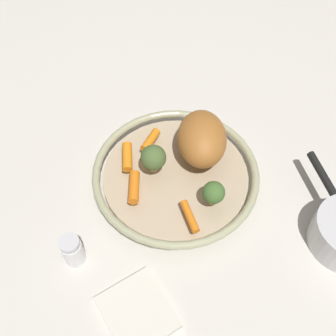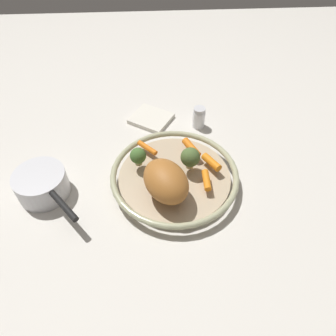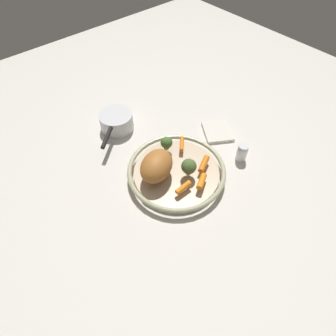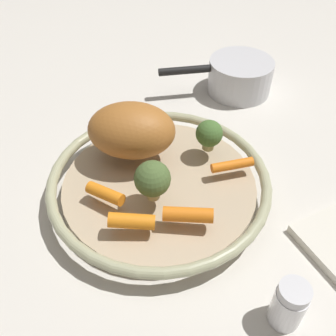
# 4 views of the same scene
# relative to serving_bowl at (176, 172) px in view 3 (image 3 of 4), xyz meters

# --- Properties ---
(ground_plane) EXTENTS (2.45, 2.45, 0.00)m
(ground_plane) POSITION_rel_serving_bowl_xyz_m (0.00, 0.00, -0.02)
(ground_plane) COLOR beige
(serving_bowl) EXTENTS (0.35, 0.35, 0.05)m
(serving_bowl) POSITION_rel_serving_bowl_xyz_m (0.00, 0.00, 0.00)
(serving_bowl) COLOR tan
(serving_bowl) RESTS_ON ground_plane
(roast_chicken_piece) EXTENTS (0.15, 0.17, 0.09)m
(roast_chicken_piece) POSITION_rel_serving_bowl_xyz_m (0.03, 0.07, 0.06)
(roast_chicken_piece) COLOR #A4632A
(roast_chicken_piece) RESTS_ON serving_bowl
(baby_carrot_left) EXTENTS (0.06, 0.06, 0.02)m
(baby_carrot_left) POSITION_rel_serving_bowl_xyz_m (0.07, -0.09, 0.03)
(baby_carrot_left) COLOR orange
(baby_carrot_left) RESTS_ON serving_bowl
(baby_carrot_right) EXTENTS (0.05, 0.07, 0.02)m
(baby_carrot_right) POSITION_rel_serving_bowl_xyz_m (-0.05, -0.08, 0.03)
(baby_carrot_right) COLOR orange
(baby_carrot_right) RESTS_ON serving_bowl
(baby_carrot_back) EXTENTS (0.05, 0.07, 0.03)m
(baby_carrot_back) POSITION_rel_serving_bowl_xyz_m (-0.10, -0.02, 0.03)
(baby_carrot_back) COLOR orange
(baby_carrot_back) RESTS_ON serving_bowl
(baby_carrot_center) EXTENTS (0.02, 0.06, 0.02)m
(baby_carrot_center) POSITION_rel_serving_bowl_xyz_m (-0.08, 0.04, 0.03)
(baby_carrot_center) COLOR orange
(baby_carrot_center) RESTS_ON serving_bowl
(broccoli_floret_edge) EXTENTS (0.05, 0.05, 0.06)m
(broccoli_floret_edge) POSITION_rel_serving_bowl_xyz_m (-0.04, -0.02, 0.06)
(broccoli_floret_edge) COLOR tan
(broccoli_floret_edge) RESTS_ON serving_bowl
(broccoli_floret_small) EXTENTS (0.04, 0.04, 0.05)m
(broccoli_floret_small) POSITION_rel_serving_bowl_xyz_m (0.10, -0.04, 0.05)
(broccoli_floret_small) COLOR tan
(broccoli_floret_small) RESTS_ON serving_bowl
(salt_shaker) EXTENTS (0.04, 0.04, 0.07)m
(salt_shaker) POSITION_rel_serving_bowl_xyz_m (-0.10, -0.24, 0.01)
(salt_shaker) COLOR white
(salt_shaker) RESTS_ON ground_plane
(saucepan) EXTENTS (0.19, 0.21, 0.07)m
(saucepan) POSITION_rel_serving_bowl_xyz_m (0.35, 0.02, 0.01)
(saucepan) COLOR silver
(saucepan) RESTS_ON ground_plane
(dish_towel) EXTENTS (0.16, 0.16, 0.01)m
(dish_towel) POSITION_rel_serving_bowl_xyz_m (0.06, -0.28, -0.02)
(dish_towel) COLOR silver
(dish_towel) RESTS_ON ground_plane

